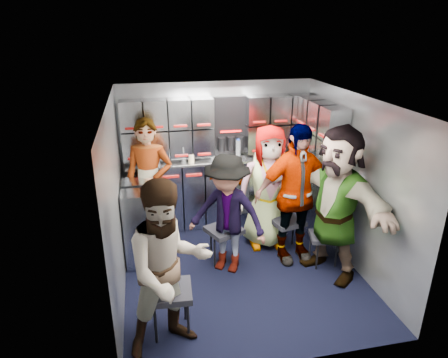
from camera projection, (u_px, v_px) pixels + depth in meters
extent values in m
plane|color=black|center=(241.00, 269.00, 4.96)|extent=(3.00, 3.00, 0.00)
cube|color=gray|center=(217.00, 153.00, 5.94)|extent=(2.80, 0.04, 2.10)
cube|color=gray|center=(117.00, 203.00, 4.31)|extent=(0.04, 3.00, 2.10)
cube|color=gray|center=(354.00, 183.00, 4.85)|extent=(0.04, 3.00, 2.10)
cube|color=silver|center=(244.00, 100.00, 4.19)|extent=(2.80, 3.00, 0.02)
cube|color=#959BA3|center=(220.00, 192.00, 5.96)|extent=(2.68, 0.38, 0.99)
cube|color=#959BA3|center=(140.00, 223.00, 5.06)|extent=(0.38, 0.76, 0.99)
cube|color=#B6B8BD|center=(220.00, 160.00, 5.77)|extent=(2.68, 0.42, 0.03)
cube|color=#959BA3|center=(219.00, 126.00, 5.65)|extent=(2.68, 0.28, 0.82)
cube|color=#959BA3|center=(321.00, 133.00, 5.29)|extent=(0.28, 1.00, 0.82)
cube|color=#959BA3|center=(317.00, 204.00, 5.57)|extent=(0.28, 1.20, 1.00)
cube|color=#B21310|center=(223.00, 173.00, 5.63)|extent=(2.60, 0.02, 0.03)
cube|color=black|center=(170.00, 292.00, 3.82)|extent=(0.45, 0.43, 0.07)
cylinder|color=black|center=(155.00, 324.00, 3.75)|extent=(0.03, 0.03, 0.44)
cylinder|color=black|center=(188.00, 319.00, 3.81)|extent=(0.03, 0.03, 0.44)
cylinder|color=black|center=(154.00, 306.00, 4.00)|extent=(0.03, 0.03, 0.44)
cylinder|color=black|center=(185.00, 301.00, 4.06)|extent=(0.03, 0.03, 0.44)
cube|color=black|center=(224.00, 230.00, 5.00)|extent=(0.51, 0.50, 0.06)
cylinder|color=black|center=(215.00, 252.00, 4.94)|extent=(0.03, 0.03, 0.42)
cylinder|color=black|center=(238.00, 250.00, 5.00)|extent=(0.03, 0.03, 0.42)
cylinder|color=black|center=(211.00, 242.00, 5.17)|extent=(0.03, 0.03, 0.42)
cylinder|color=black|center=(233.00, 240.00, 5.22)|extent=(0.03, 0.03, 0.42)
cube|color=black|center=(263.00, 208.00, 5.56)|extent=(0.52, 0.51, 0.06)
cylinder|color=black|center=(255.00, 228.00, 5.50)|extent=(0.03, 0.03, 0.43)
cylinder|color=black|center=(276.00, 226.00, 5.56)|extent=(0.03, 0.03, 0.43)
cylinder|color=black|center=(250.00, 220.00, 5.74)|extent=(0.03, 0.03, 0.43)
cylinder|color=black|center=(270.00, 218.00, 5.79)|extent=(0.03, 0.03, 0.43)
cube|color=black|center=(287.00, 221.00, 5.23)|extent=(0.46, 0.45, 0.06)
cylinder|color=black|center=(279.00, 242.00, 5.17)|extent=(0.02, 0.02, 0.41)
cylinder|color=black|center=(300.00, 240.00, 5.23)|extent=(0.02, 0.02, 0.41)
cylinder|color=black|center=(273.00, 233.00, 5.40)|extent=(0.02, 0.02, 0.41)
cylinder|color=black|center=(293.00, 231.00, 5.46)|extent=(0.02, 0.02, 0.41)
cube|color=black|center=(324.00, 237.00, 4.96)|extent=(0.41, 0.40, 0.05)
cylinder|color=black|center=(317.00, 256.00, 4.91)|extent=(0.02, 0.02, 0.36)
cylinder|color=black|center=(336.00, 254.00, 4.96)|extent=(0.02, 0.02, 0.36)
cylinder|color=black|center=(310.00, 247.00, 5.11)|extent=(0.02, 0.02, 0.36)
cylinder|color=black|center=(328.00, 245.00, 5.15)|extent=(0.02, 0.02, 0.36)
imported|color=black|center=(149.00, 184.00, 5.28)|extent=(0.72, 0.57, 1.75)
imported|color=black|center=(169.00, 269.00, 3.51)|extent=(0.96, 0.84, 1.68)
imported|color=black|center=(227.00, 215.00, 4.72)|extent=(1.11, 0.99, 1.49)
imported|color=black|center=(268.00, 188.00, 5.26)|extent=(0.87, 0.61, 1.67)
imported|color=black|center=(294.00, 195.00, 4.90)|extent=(1.08, 0.53, 1.78)
imported|color=black|center=(336.00, 203.00, 4.59)|extent=(1.23, 1.78, 1.85)
cylinder|color=white|center=(158.00, 155.00, 5.50)|extent=(0.06, 0.06, 0.26)
cylinder|color=white|center=(183.00, 155.00, 5.57)|extent=(0.06, 0.06, 0.23)
cylinder|color=white|center=(238.00, 150.00, 5.71)|extent=(0.07, 0.07, 0.27)
cylinder|color=beige|center=(191.00, 158.00, 5.60)|extent=(0.08, 0.08, 0.10)
cylinder|color=beige|center=(257.00, 154.00, 5.79)|extent=(0.09, 0.09, 0.10)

